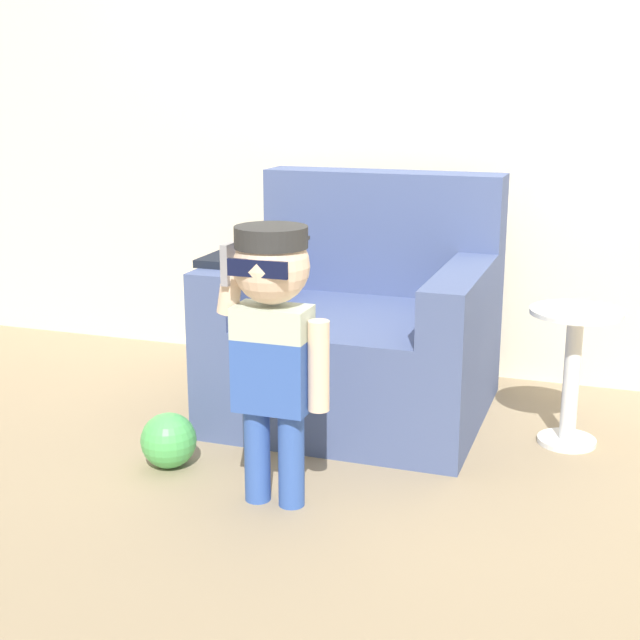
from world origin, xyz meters
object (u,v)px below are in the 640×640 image
armchair (360,331)px  person_child (273,323)px  side_table (572,364)px  toy_ball (169,440)px

armchair → person_child: 0.98m
side_table → toy_ball: side_table is taller
toy_ball → armchair: bearing=59.3°
armchair → toy_ball: size_ratio=5.31×
person_child → toy_ball: (-0.47, 0.14, -0.52)m
side_table → person_child: bearing=-136.4°
toy_ball → side_table: bearing=27.4°
person_child → toy_ball: bearing=163.5°
person_child → toy_ball: person_child is taller
armchair → toy_ball: bearing=-120.7°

